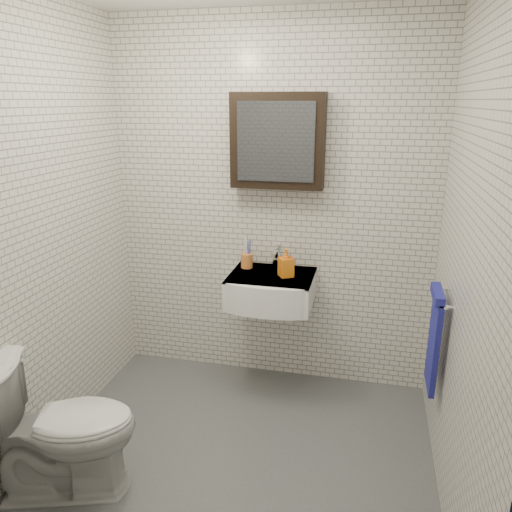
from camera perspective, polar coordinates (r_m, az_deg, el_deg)
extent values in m
cube|color=#4D5155|center=(3.06, -2.45, -22.10)|extent=(2.20, 2.00, 0.01)
cube|color=silver|center=(3.41, 1.79, 5.52)|extent=(2.20, 0.02, 2.50)
cube|color=silver|center=(1.59, -12.84, -9.20)|extent=(2.20, 0.02, 2.50)
cube|color=silver|center=(2.95, -23.83, 2.17)|extent=(0.02, 2.00, 2.50)
cube|color=silver|center=(2.42, 23.14, -0.91)|extent=(0.02, 2.00, 2.50)
cube|color=white|center=(3.33, 1.79, -3.76)|extent=(0.55, 0.45, 0.20)
cylinder|color=silver|center=(3.32, 1.87, -2.22)|extent=(0.31, 0.31, 0.02)
cylinder|color=silver|center=(3.31, 1.87, -2.09)|extent=(0.04, 0.04, 0.01)
cube|color=white|center=(3.30, 1.80, -2.22)|extent=(0.55, 0.45, 0.01)
cylinder|color=silver|center=(3.44, 2.36, -0.77)|extent=(0.06, 0.06, 0.06)
cylinder|color=silver|center=(3.42, 2.37, 0.19)|extent=(0.03, 0.03, 0.08)
cylinder|color=silver|center=(3.35, 2.18, 0.38)|extent=(0.02, 0.12, 0.02)
cube|color=silver|center=(3.43, 2.47, 1.21)|extent=(0.02, 0.09, 0.01)
cube|color=black|center=(3.27, 2.50, 12.98)|extent=(0.60, 0.14, 0.60)
cube|color=#3F444C|center=(3.19, 2.24, 12.88)|extent=(0.49, 0.01, 0.49)
cylinder|color=silver|center=(2.83, 20.53, -4.45)|extent=(0.02, 0.30, 0.02)
cylinder|color=silver|center=(2.96, 20.63, -3.56)|extent=(0.04, 0.02, 0.02)
cylinder|color=silver|center=(2.72, 21.25, -5.46)|extent=(0.04, 0.02, 0.02)
cube|color=#272095|center=(2.94, 19.67, -9.33)|extent=(0.03, 0.26, 0.54)
cube|color=#272095|center=(2.82, 20.06, -4.14)|extent=(0.05, 0.26, 0.05)
cylinder|color=orange|center=(3.42, -1.06, -0.53)|extent=(0.09, 0.09, 0.10)
cylinder|color=white|center=(3.39, -1.35, 0.48)|extent=(0.02, 0.03, 0.19)
cylinder|color=#3947B7|center=(3.39, -0.90, 0.30)|extent=(0.01, 0.02, 0.17)
cylinder|color=white|center=(3.41, -1.09, 0.67)|extent=(0.02, 0.04, 0.20)
cylinder|color=#3947B7|center=(3.40, -0.73, 0.46)|extent=(0.02, 0.04, 0.18)
imported|color=orange|center=(3.24, 3.45, -0.75)|extent=(0.12, 0.12, 0.19)
imported|color=silver|center=(2.83, -21.45, -17.69)|extent=(0.84, 0.63, 0.76)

